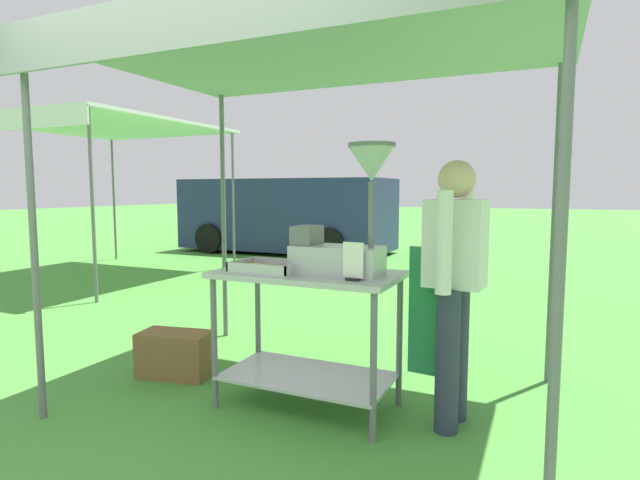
# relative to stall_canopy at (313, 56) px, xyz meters

# --- Properties ---
(ground_plane) EXTENTS (70.00, 70.00, 0.00)m
(ground_plane) POSITION_rel_stall_canopy_xyz_m (-0.27, 4.65, -2.29)
(ground_plane) COLOR #478E38
(stall_canopy) EXTENTS (3.11, 2.18, 2.38)m
(stall_canopy) POSITION_rel_stall_canopy_xyz_m (0.00, 0.00, 0.00)
(stall_canopy) COLOR slate
(stall_canopy) RESTS_ON ground
(donut_cart) EXTENTS (1.19, 0.64, 0.91)m
(donut_cart) POSITION_rel_stall_canopy_xyz_m (0.00, -0.10, -1.65)
(donut_cart) COLOR #B7B7BC
(donut_cart) RESTS_ON ground
(donut_tray) EXTENTS (0.43, 0.32, 0.07)m
(donut_tray) POSITION_rel_stall_canopy_xyz_m (-0.23, -0.21, -1.36)
(donut_tray) COLOR #B7B7BC
(donut_tray) RESTS_ON donut_cart
(donut_fryer) EXTENTS (0.64, 0.28, 0.81)m
(donut_fryer) POSITION_rel_stall_canopy_xyz_m (0.28, -0.11, -1.07)
(donut_fryer) COLOR #B7B7BC
(donut_fryer) RESTS_ON donut_cart
(menu_sign) EXTENTS (0.13, 0.05, 0.23)m
(menu_sign) POSITION_rel_stall_canopy_xyz_m (0.38, -0.27, -1.29)
(menu_sign) COLOR black
(menu_sign) RESTS_ON donut_cart
(vendor) EXTENTS (0.46, 0.54, 1.61)m
(vendor) POSITION_rel_stall_canopy_xyz_m (0.91, 0.03, -1.39)
(vendor) COLOR #2D3347
(vendor) RESTS_ON ground
(supply_crate) EXTENTS (0.59, 0.39, 0.34)m
(supply_crate) POSITION_rel_stall_canopy_xyz_m (-1.17, -0.02, -2.12)
(supply_crate) COLOR brown
(supply_crate) RESTS_ON ground
(van_navy) EXTENTS (4.83, 2.12, 1.69)m
(van_navy) POSITION_rel_stall_canopy_xyz_m (-4.10, 7.29, -1.42)
(van_navy) COLOR navy
(van_navy) RESTS_ON ground
(neighbour_tent) EXTENTS (3.14, 3.32, 2.51)m
(neighbour_tent) POSITION_rel_stall_canopy_xyz_m (-5.30, 3.09, 0.15)
(neighbour_tent) COLOR slate
(neighbour_tent) RESTS_ON ground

